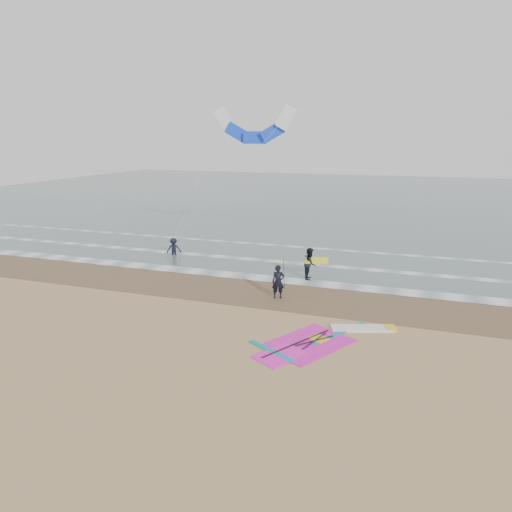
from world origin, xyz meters
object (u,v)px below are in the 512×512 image
(windsurf_rig, at_px, (324,339))
(surf_kite, at_px, (254,128))
(person_walking, at_px, (310,264))
(person_wading, at_px, (174,244))
(person_standing, at_px, (278,282))

(windsurf_rig, distance_m, surf_kite, 18.45)
(windsurf_rig, relative_size, surf_kite, 0.61)
(person_walking, bearing_deg, windsurf_rig, -171.16)
(person_wading, height_order, surf_kite, surf_kite)
(windsurf_rig, bearing_deg, surf_kite, 118.92)
(windsurf_rig, xyz_separation_m, surf_kite, (-7.90, 14.30, 8.57))
(person_standing, distance_m, person_wading, 11.12)
(person_walking, bearing_deg, person_wading, 69.27)
(windsurf_rig, height_order, person_wading, person_wading)
(windsurf_rig, bearing_deg, person_walking, 106.33)
(person_walking, relative_size, surf_kite, 0.20)
(person_standing, bearing_deg, person_wading, 126.32)
(windsurf_rig, bearing_deg, person_standing, 126.81)
(windsurf_rig, height_order, person_standing, person_standing)
(person_standing, relative_size, person_wading, 1.09)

